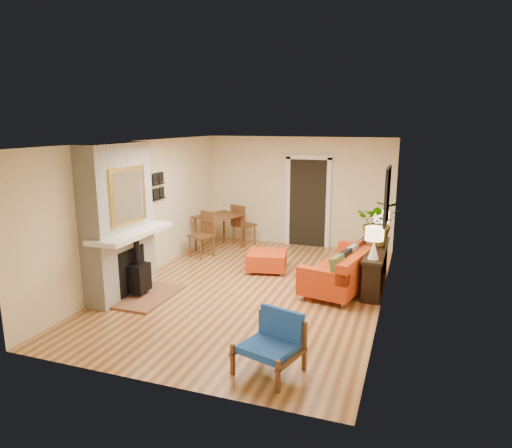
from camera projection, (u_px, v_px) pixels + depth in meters
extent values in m
plane|color=#C6854C|center=(252.00, 288.00, 8.22)|extent=(6.50, 6.50, 0.00)
plane|color=white|center=(252.00, 142.00, 7.65)|extent=(6.50, 6.50, 0.00)
plane|color=beige|center=(298.00, 192.00, 10.93)|extent=(4.50, 0.00, 4.50)
plane|color=beige|center=(150.00, 276.00, 4.95)|extent=(4.50, 0.00, 4.50)
plane|color=beige|center=(141.00, 210.00, 8.67)|extent=(0.00, 6.50, 6.50)
plane|color=beige|center=(386.00, 228.00, 7.21)|extent=(0.00, 6.50, 6.50)
cube|color=black|center=(308.00, 203.00, 10.87)|extent=(0.88, 0.06, 2.10)
cube|color=white|center=(288.00, 202.00, 11.02)|extent=(0.10, 0.08, 2.18)
cube|color=white|center=(328.00, 204.00, 10.70)|extent=(0.10, 0.08, 2.18)
cube|color=white|center=(309.00, 157.00, 10.63)|extent=(1.08, 0.08, 0.10)
cube|color=black|center=(387.00, 196.00, 7.49)|extent=(0.04, 0.85, 0.95)
cube|color=slate|center=(386.00, 196.00, 7.49)|extent=(0.01, 0.70, 0.80)
cube|color=black|center=(153.00, 201.00, 8.95)|extent=(0.06, 0.95, 0.02)
cube|color=black|center=(152.00, 186.00, 8.88)|extent=(0.06, 0.95, 0.02)
cube|color=white|center=(116.00, 188.00, 7.56)|extent=(0.42, 1.50, 1.48)
cube|color=white|center=(121.00, 263.00, 7.84)|extent=(0.42, 1.50, 1.12)
cube|color=white|center=(132.00, 233.00, 7.64)|extent=(0.60, 1.68, 0.08)
cube|color=black|center=(132.00, 271.00, 7.79)|extent=(0.03, 0.72, 0.78)
cube|color=brown|center=(148.00, 296.00, 7.79)|extent=(0.75, 1.30, 0.04)
cube|color=black|center=(138.00, 277.00, 7.78)|extent=(0.30, 0.36, 0.48)
cylinder|color=black|center=(137.00, 253.00, 7.69)|extent=(0.10, 0.10, 0.40)
cube|color=gold|center=(128.00, 195.00, 7.51)|extent=(0.04, 0.95, 0.95)
cube|color=silver|center=(129.00, 196.00, 7.50)|extent=(0.01, 0.82, 0.82)
cylinder|color=silver|center=(304.00, 296.00, 7.71)|extent=(0.05, 0.05, 0.10)
cylinder|color=silver|center=(342.00, 305.00, 7.37)|extent=(0.05, 0.05, 0.10)
cylinder|color=silver|center=(342.00, 268.00, 9.24)|extent=(0.05, 0.05, 0.10)
cylinder|color=silver|center=(376.00, 273.00, 8.89)|extent=(0.05, 0.05, 0.10)
cube|color=#C54012|center=(343.00, 274.00, 8.26)|extent=(1.28, 2.19, 0.29)
cube|color=#C54012|center=(362.00, 260.00, 8.02)|extent=(0.61, 2.05, 0.34)
cube|color=#C54012|center=(323.00, 276.00, 7.42)|extent=(0.90, 0.35, 0.20)
cube|color=#C54012|center=(360.00, 249.00, 8.99)|extent=(0.90, 0.35, 0.20)
cube|color=#4C642A|center=(338.00, 268.00, 7.42)|extent=(0.27, 0.42, 0.41)
cube|color=black|center=(347.00, 262.00, 7.75)|extent=(0.27, 0.42, 0.41)
cube|color=gray|center=(355.00, 256.00, 8.08)|extent=(0.27, 0.42, 0.41)
cube|color=maroon|center=(361.00, 252.00, 8.36)|extent=(0.27, 0.42, 0.41)
cube|color=black|center=(367.00, 247.00, 8.69)|extent=(0.27, 0.42, 0.41)
cylinder|color=silver|center=(249.00, 273.00, 8.96)|extent=(0.04, 0.04, 0.06)
cylinder|color=silver|center=(281.00, 274.00, 8.88)|extent=(0.04, 0.04, 0.06)
cylinder|color=silver|center=(254.00, 264.00, 9.56)|extent=(0.04, 0.04, 0.06)
cylinder|color=silver|center=(283.00, 265.00, 9.48)|extent=(0.04, 0.04, 0.06)
cube|color=#C54012|center=(267.00, 260.00, 9.18)|extent=(0.90, 0.90, 0.33)
cube|color=brown|center=(247.00, 344.00, 5.59)|extent=(0.23, 0.65, 0.04)
cube|color=brown|center=(233.00, 359.00, 5.38)|extent=(0.05, 0.05, 0.39)
cube|color=brown|center=(261.00, 332.00, 5.82)|extent=(0.05, 0.05, 0.62)
cube|color=brown|center=(292.00, 360.00, 5.23)|extent=(0.23, 0.65, 0.04)
cube|color=brown|center=(278.00, 377.00, 5.02)|extent=(0.05, 0.05, 0.39)
cube|color=brown|center=(305.00, 346.00, 5.46)|extent=(0.05, 0.05, 0.62)
cube|color=blue|center=(269.00, 348.00, 5.40)|extent=(0.71, 0.69, 0.09)
cube|color=blue|center=(281.00, 323.00, 5.57)|extent=(0.60, 0.31, 0.36)
cube|color=brown|center=(219.00, 216.00, 10.61)|extent=(1.10, 1.28, 0.04)
cylinder|color=brown|center=(195.00, 235.00, 10.55)|extent=(0.06, 0.06, 0.78)
cylinder|color=brown|center=(213.00, 239.00, 10.16)|extent=(0.06, 0.06, 0.78)
cylinder|color=brown|center=(224.00, 228.00, 11.23)|extent=(0.06, 0.06, 0.78)
cylinder|color=brown|center=(242.00, 232.00, 10.84)|extent=(0.06, 0.06, 0.78)
cube|color=brown|center=(201.00, 236.00, 10.06)|extent=(0.59, 0.59, 0.04)
cube|color=brown|center=(208.00, 222.00, 10.16)|extent=(0.44, 0.21, 0.50)
cylinder|color=brown|center=(190.00, 247.00, 10.10)|extent=(0.04, 0.04, 0.47)
cylinder|color=brown|center=(201.00, 250.00, 9.86)|extent=(0.04, 0.04, 0.47)
cylinder|color=brown|center=(202.00, 243.00, 10.36)|extent=(0.04, 0.04, 0.47)
cylinder|color=brown|center=(213.00, 246.00, 10.13)|extent=(0.04, 0.04, 0.47)
cube|color=brown|center=(244.00, 225.00, 11.08)|extent=(0.59, 0.59, 0.04)
cube|color=brown|center=(238.00, 216.00, 10.87)|extent=(0.44, 0.21, 0.50)
cylinder|color=brown|center=(234.00, 235.00, 11.12)|extent=(0.04, 0.04, 0.47)
cylinder|color=brown|center=(245.00, 238.00, 10.89)|extent=(0.04, 0.04, 0.47)
cylinder|color=brown|center=(244.00, 232.00, 11.39)|extent=(0.04, 0.04, 0.47)
cylinder|color=brown|center=(255.00, 235.00, 11.15)|extent=(0.04, 0.04, 0.47)
cube|color=black|center=(377.00, 250.00, 8.16)|extent=(0.34, 1.85, 0.05)
cube|color=black|center=(371.00, 284.00, 7.45)|extent=(0.30, 0.04, 0.68)
cube|color=black|center=(379.00, 256.00, 9.02)|extent=(0.30, 0.04, 0.68)
cone|color=white|center=(374.00, 250.00, 7.49)|extent=(0.18, 0.18, 0.30)
cylinder|color=white|center=(374.00, 240.00, 7.45)|extent=(0.03, 0.03, 0.06)
cylinder|color=#FFEABF|center=(374.00, 234.00, 7.43)|extent=(0.30, 0.30, 0.22)
cone|color=white|center=(381.00, 231.00, 8.82)|extent=(0.18, 0.18, 0.30)
cylinder|color=white|center=(381.00, 222.00, 8.78)|extent=(0.03, 0.03, 0.06)
cylinder|color=#FFEABF|center=(381.00, 217.00, 8.76)|extent=(0.30, 0.30, 0.22)
imported|color=#1E5919|center=(379.00, 222.00, 8.28)|extent=(0.82, 0.73, 0.86)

